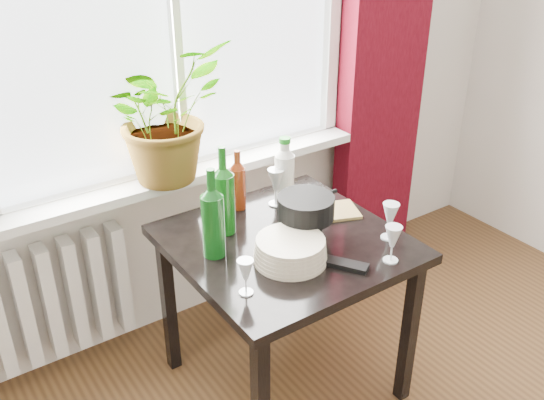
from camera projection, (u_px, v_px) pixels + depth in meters
windowsill at (191, 172)px, 2.72m from camera, size 1.72×0.20×0.04m
curtain at (386, 35)px, 3.04m from camera, size 0.50×0.12×2.56m
radiator at (37, 306)px, 2.58m from camera, size 0.80×0.10×0.55m
table at (286, 259)px, 2.42m from camera, size 0.85×0.85×0.74m
potted_plant at (164, 113)px, 2.50m from camera, size 0.65×0.60×0.59m
wine_bottle_left at (213, 212)px, 2.20m from camera, size 0.09×0.09×0.36m
wine_bottle_right at (223, 190)px, 2.35m from camera, size 0.11×0.11×0.37m
bottle_amber at (238, 179)px, 2.54m from camera, size 0.08×0.08×0.27m
cleaning_bottle at (285, 169)px, 2.59m from camera, size 0.11×0.11×0.30m
wineglass_front_right at (392, 244)px, 2.21m from camera, size 0.07×0.07×0.15m
wineglass_far_right at (390, 221)px, 2.35m from camera, size 0.08×0.08×0.16m
wineglass_back_center at (276, 187)px, 2.59m from camera, size 0.09×0.09×0.17m
wineglass_back_left at (221, 207)px, 2.44m from camera, size 0.09×0.09×0.16m
wineglass_front_left at (246, 277)px, 2.04m from camera, size 0.06×0.06×0.14m
plate_stack at (290, 250)px, 2.23m from camera, size 0.30×0.30×0.09m
fondue_pot at (305, 217)px, 2.36m from camera, size 0.33×0.31×0.17m
tv_remote at (343, 264)px, 2.21m from camera, size 0.15×0.18×0.02m
cutting_board at (329, 212)px, 2.56m from camera, size 0.29×0.24×0.01m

